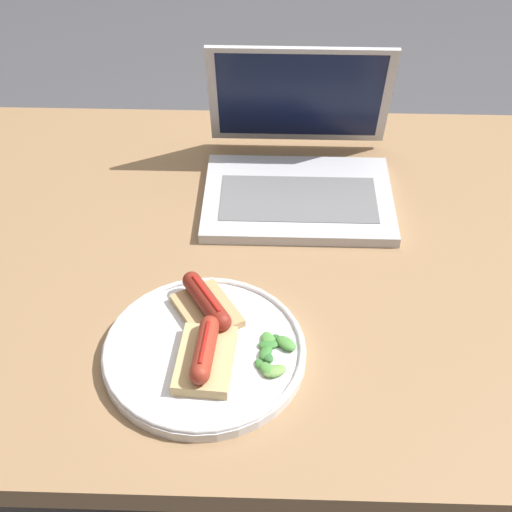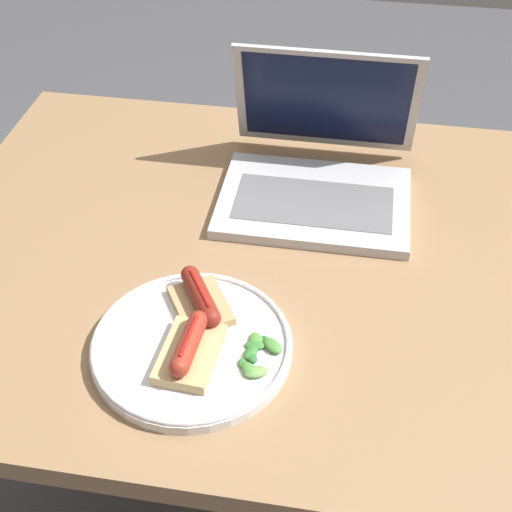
{
  "view_description": "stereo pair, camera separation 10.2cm",
  "coord_description": "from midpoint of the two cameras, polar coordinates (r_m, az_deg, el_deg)",
  "views": [
    {
      "loc": [
        -0.15,
        -0.85,
        1.52
      ],
      "look_at": [
        -0.17,
        -0.08,
        0.84
      ],
      "focal_mm": 50.0,
      "sensor_mm": 36.0,
      "label": 1
    },
    {
      "loc": [
        -0.05,
        -0.84,
        1.52
      ],
      "look_at": [
        -0.17,
        -0.08,
        0.84
      ],
      "focal_mm": 50.0,
      "sensor_mm": 36.0,
      "label": 2
    }
  ],
  "objects": [
    {
      "name": "salad_pile",
      "position": [
        0.94,
        3.22,
        -8.04
      ],
      "size": [
        0.06,
        0.09,
        0.01
      ],
      "color": "#4C8E3D",
      "rests_on": "plate"
    },
    {
      "name": "sausage_toast_left",
      "position": [
        0.93,
        -2.21,
        -7.63
      ],
      "size": [
        0.08,
        0.12,
        0.05
      ],
      "rotation": [
        0.0,
        0.0,
        4.64
      ],
      "color": "tan",
      "rests_on": "plate"
    },
    {
      "name": "laptop",
      "position": [
        1.22,
        7.36,
        6.58
      ],
      "size": [
        0.32,
        0.29,
        0.23
      ],
      "color": "#B7B7BC",
      "rests_on": "desk"
    },
    {
      "name": "desk",
      "position": [
        1.16,
        11.59,
        -2.92
      ],
      "size": [
        1.43,
        0.85,
        0.78
      ],
      "color": "#93704C",
      "rests_on": "ground_plane"
    },
    {
      "name": "sausage_toast_middle",
      "position": [
        0.99,
        -1.53,
        -3.67
      ],
      "size": [
        0.11,
        0.12,
        0.04
      ],
      "rotation": [
        0.0,
        0.0,
        5.26
      ],
      "color": "tan",
      "rests_on": "plate"
    },
    {
      "name": "plate",
      "position": [
        0.96,
        -2.15,
        -7.29
      ],
      "size": [
        0.27,
        0.27,
        0.02
      ],
      "color": "silver",
      "rests_on": "desk"
    }
  ]
}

